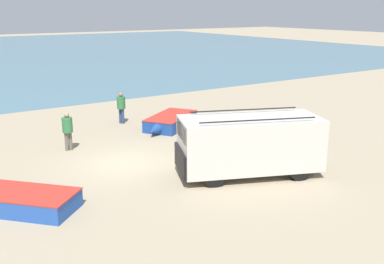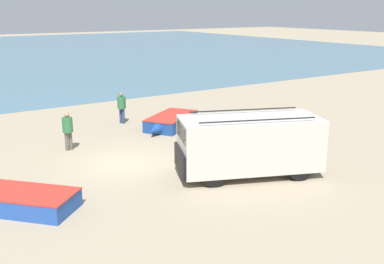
{
  "view_description": "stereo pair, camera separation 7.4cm",
  "coord_description": "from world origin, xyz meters",
  "px_view_note": "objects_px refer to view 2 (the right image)",
  "views": [
    {
      "loc": [
        -7.26,
        -15.66,
        6.03
      ],
      "look_at": [
        2.83,
        -0.51,
        1.0
      ],
      "focal_mm": 42.0,
      "sensor_mm": 36.0,
      "label": 1
    },
    {
      "loc": [
        -7.2,
        -15.7,
        6.03
      ],
      "look_at": [
        2.83,
        -0.51,
        1.0
      ],
      "focal_mm": 42.0,
      "sensor_mm": 36.0,
      "label": 2
    }
  ],
  "objects_px": {
    "fishing_rowboat_0": "(170,122)",
    "fishing_rowboat_2": "(3,198)",
    "parked_van": "(249,143)",
    "fisherman_0": "(68,128)",
    "fishing_rowboat_1": "(289,131)",
    "fisherman_1": "(122,105)"
  },
  "relations": [
    {
      "from": "parked_van",
      "to": "fishing_rowboat_2",
      "type": "bearing_deg",
      "value": 8.81
    },
    {
      "from": "fishing_rowboat_0",
      "to": "fishing_rowboat_2",
      "type": "xyz_separation_m",
      "value": [
        -9.35,
        -5.51,
        -0.03
      ]
    },
    {
      "from": "fishing_rowboat_2",
      "to": "fisherman_0",
      "type": "relative_size",
      "value": 2.67
    },
    {
      "from": "fishing_rowboat_0",
      "to": "fishing_rowboat_2",
      "type": "distance_m",
      "value": 10.85
    },
    {
      "from": "fishing_rowboat_1",
      "to": "fisherman_1",
      "type": "relative_size",
      "value": 2.25
    },
    {
      "from": "parked_van",
      "to": "fishing_rowboat_1",
      "type": "relative_size",
      "value": 1.47
    },
    {
      "from": "fishing_rowboat_1",
      "to": "fisherman_1",
      "type": "height_order",
      "value": "fisherman_1"
    },
    {
      "from": "parked_van",
      "to": "fishing_rowboat_1",
      "type": "height_order",
      "value": "parked_van"
    },
    {
      "from": "parked_van",
      "to": "fishing_rowboat_1",
      "type": "bearing_deg",
      "value": -127.71
    },
    {
      "from": "fisherman_0",
      "to": "fisherman_1",
      "type": "bearing_deg",
      "value": -51.8
    },
    {
      "from": "fishing_rowboat_2",
      "to": "fishing_rowboat_1",
      "type": "bearing_deg",
      "value": -128.73
    },
    {
      "from": "parked_van",
      "to": "fishing_rowboat_2",
      "type": "relative_size",
      "value": 1.23
    },
    {
      "from": "fishing_rowboat_1",
      "to": "fisherman_0",
      "type": "height_order",
      "value": "fisherman_0"
    },
    {
      "from": "fishing_rowboat_0",
      "to": "fishing_rowboat_2",
      "type": "relative_size",
      "value": 0.87
    },
    {
      "from": "parked_van",
      "to": "fisherman_1",
      "type": "height_order",
      "value": "parked_van"
    },
    {
      "from": "fishing_rowboat_1",
      "to": "fisherman_0",
      "type": "bearing_deg",
      "value": -99.42
    },
    {
      "from": "fishing_rowboat_2",
      "to": "fisherman_0",
      "type": "distance_m",
      "value": 5.94
    },
    {
      "from": "fishing_rowboat_1",
      "to": "fisherman_0",
      "type": "xyz_separation_m",
      "value": [
        -9.72,
        3.69,
        0.76
      ]
    },
    {
      "from": "fishing_rowboat_1",
      "to": "fishing_rowboat_0",
      "type": "bearing_deg",
      "value": -127.3
    },
    {
      "from": "parked_van",
      "to": "fisherman_0",
      "type": "xyz_separation_m",
      "value": [
        -4.63,
        6.62,
        -0.19
      ]
    },
    {
      "from": "fisherman_0",
      "to": "fishing_rowboat_0",
      "type": "bearing_deg",
      "value": -80.84
    },
    {
      "from": "fishing_rowboat_0",
      "to": "fisherman_0",
      "type": "bearing_deg",
      "value": -25.46
    }
  ]
}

